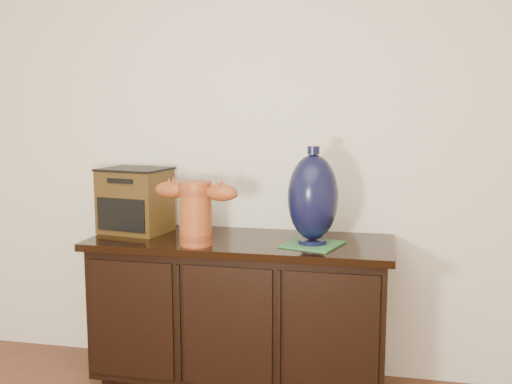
% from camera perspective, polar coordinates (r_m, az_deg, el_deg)
% --- Properties ---
extents(sideboard, '(1.46, 0.56, 0.75)m').
position_cam_1_polar(sideboard, '(3.01, -1.46, -11.36)').
color(sideboard, black).
rests_on(sideboard, ground).
extents(terracotta_vessel, '(0.42, 0.17, 0.30)m').
position_cam_1_polar(terracotta_vessel, '(2.76, -5.78, -1.66)').
color(terracotta_vessel, '#9E461C').
rests_on(terracotta_vessel, sideboard).
extents(tv_radio, '(0.37, 0.32, 0.33)m').
position_cam_1_polar(tv_radio, '(3.11, -11.43, -0.77)').
color(tv_radio, '#3F2B0F').
rests_on(tv_radio, sideboard).
extents(green_mat, '(0.30, 0.30, 0.01)m').
position_cam_1_polar(green_mat, '(2.79, 5.38, -4.97)').
color(green_mat, '#306B39').
rests_on(green_mat, sideboard).
extents(lamp_base, '(0.29, 0.29, 0.45)m').
position_cam_1_polar(lamp_base, '(2.75, 5.44, -0.55)').
color(lamp_base, black).
rests_on(lamp_base, green_mat).
extents(spray_can, '(0.06, 0.06, 0.18)m').
position_cam_1_polar(spray_can, '(3.09, -5.21, -2.14)').
color(spray_can, maroon).
rests_on(spray_can, sideboard).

